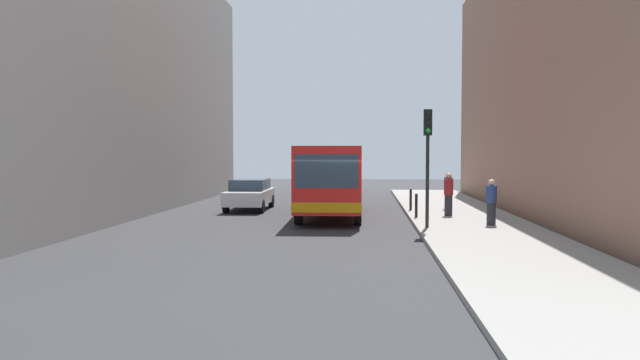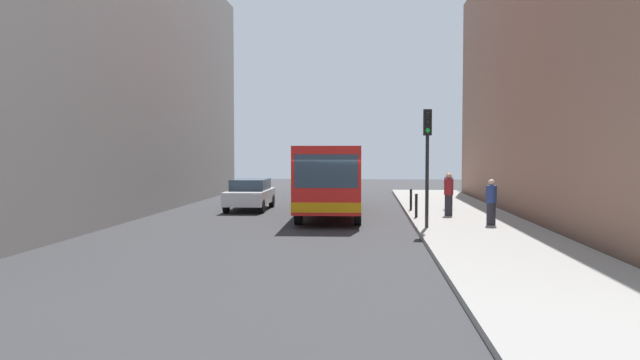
% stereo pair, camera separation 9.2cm
% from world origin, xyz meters
% --- Properties ---
extents(ground_plane, '(80.00, 80.00, 0.00)m').
position_xyz_m(ground_plane, '(0.00, 0.00, 0.00)').
color(ground_plane, '#2D2D30').
extents(sidewalk, '(4.40, 40.00, 0.15)m').
position_xyz_m(sidewalk, '(5.40, 0.00, 0.07)').
color(sidewalk, gray).
rests_on(sidewalk, ground).
extents(building_left, '(7.00, 32.00, 12.98)m').
position_xyz_m(building_left, '(-11.50, 4.00, 6.49)').
color(building_left, gray).
rests_on(building_left, ground).
extents(building_right, '(7.00, 32.00, 12.85)m').
position_xyz_m(building_right, '(11.50, 4.00, 6.42)').
color(building_right, '#936B56').
rests_on(building_right, ground).
extents(bus, '(2.76, 11.07, 3.00)m').
position_xyz_m(bus, '(-0.11, 4.43, 1.73)').
color(bus, red).
rests_on(bus, ground).
extents(car_beside_bus, '(1.88, 4.41, 1.48)m').
position_xyz_m(car_beside_bus, '(-4.13, 6.08, 0.78)').
color(car_beside_bus, silver).
rests_on(car_beside_bus, ground).
extents(car_behind_bus, '(2.06, 4.49, 1.48)m').
position_xyz_m(car_behind_bus, '(-0.78, 15.11, 0.78)').
color(car_behind_bus, '#A5A8AD').
rests_on(car_behind_bus, ground).
extents(traffic_light, '(0.28, 0.33, 4.10)m').
position_xyz_m(traffic_light, '(3.55, -1.37, 3.01)').
color(traffic_light, black).
rests_on(traffic_light, sidewalk).
extents(bollard_near, '(0.11, 0.11, 0.95)m').
position_xyz_m(bollard_near, '(3.45, 1.95, 0.62)').
color(bollard_near, black).
rests_on(bollard_near, sidewalk).
extents(bollard_mid, '(0.11, 0.11, 0.95)m').
position_xyz_m(bollard_mid, '(3.45, 4.99, 0.62)').
color(bollard_mid, black).
rests_on(bollard_mid, sidewalk).
extents(pedestrian_near_signal, '(0.38, 0.38, 1.65)m').
position_xyz_m(pedestrian_near_signal, '(5.92, -0.49, 0.97)').
color(pedestrian_near_signal, '#26262D').
rests_on(pedestrian_near_signal, sidewalk).
extents(pedestrian_mid_sidewalk, '(0.38, 0.38, 1.76)m').
position_xyz_m(pedestrian_mid_sidewalk, '(4.84, 2.73, 1.03)').
color(pedestrian_mid_sidewalk, '#26262D').
rests_on(pedestrian_mid_sidewalk, sidewalk).
extents(pedestrian_far_sidewalk, '(0.38, 0.38, 1.69)m').
position_xyz_m(pedestrian_far_sidewalk, '(5.23, 5.75, 0.99)').
color(pedestrian_far_sidewalk, '#26262D').
rests_on(pedestrian_far_sidewalk, sidewalk).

